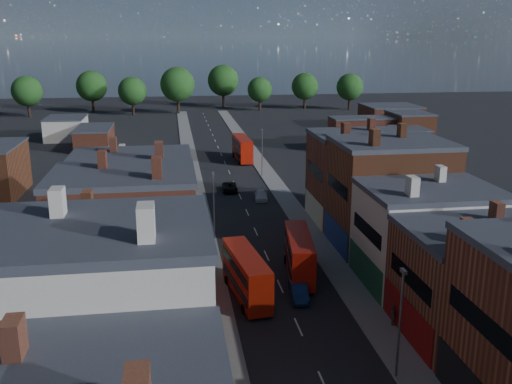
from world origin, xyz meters
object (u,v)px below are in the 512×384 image
object	(u,v)px
bus_2	(242,148)
ped_3	(393,315)
car_3	(261,195)
ped_1	(197,266)
car_1	(299,292)
bus_0	(246,274)
car_2	(230,187)
bus_1	(299,254)

from	to	relation	value
bus_2	ped_3	distance (m)	66.74
car_3	ped_1	bearing A→B (deg)	-105.43
car_1	bus_0	bearing A→B (deg)	173.26
car_2	car_3	bearing A→B (deg)	-49.69
car_1	ped_1	bearing A→B (deg)	149.94
bus_0	bus_2	distance (m)	59.83
car_3	ped_3	xyz separation A→B (m)	(4.85, -39.04, 0.36)
bus_2	ped_3	size ratio (longest dim) A/B	6.03
ped_3	bus_2	bearing A→B (deg)	27.83
bus_1	car_3	distance (m)	27.82
bus_1	car_1	world-z (taller)	bus_1
car_1	ped_3	world-z (taller)	ped_3
car_1	ped_1	size ratio (longest dim) A/B	2.12
ped_1	ped_3	bearing A→B (deg)	157.84
bus_0	bus_1	world-z (taller)	bus_1
bus_2	car_1	bearing A→B (deg)	-95.07
bus_1	car_2	bearing A→B (deg)	103.30
bus_2	car_3	distance (m)	27.61
car_2	car_3	distance (m)	6.55
car_1	car_2	bearing A→B (deg)	99.60
car_1	car_3	world-z (taller)	car_1
ped_3	ped_1	bearing A→B (deg)	74.95
bus_1	car_1	xyz separation A→B (m)	(-1.13, -5.16, -1.59)
car_2	car_1	bearing A→B (deg)	-84.27
bus_1	car_3	xyz separation A→B (m)	(0.52, 27.77, -1.64)
car_3	car_1	bearing A→B (deg)	-86.55
ped_1	car_2	bearing A→B (deg)	-84.51
car_1	car_3	size ratio (longest dim) A/B	0.95
car_1	car_3	distance (m)	32.97
bus_2	car_3	xyz separation A→B (m)	(-0.65, -27.55, -1.79)
bus_1	ped_3	world-z (taller)	bus_1
car_3	bus_2	bearing A→B (deg)	94.96
car_3	ped_1	world-z (taller)	ped_1
bus_0	bus_1	bearing A→B (deg)	27.34
bus_2	car_3	world-z (taller)	bus_2
car_2	bus_2	bearing A→B (deg)	80.27
bus_1	car_2	distance (m)	33.15
car_1	car_3	bearing A→B (deg)	93.13
bus_0	bus_2	size ratio (longest dim) A/B	0.94
car_2	ped_1	bearing A→B (deg)	-99.50
bus_1	car_3	world-z (taller)	bus_1
ped_3	car_2	bearing A→B (deg)	35.60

